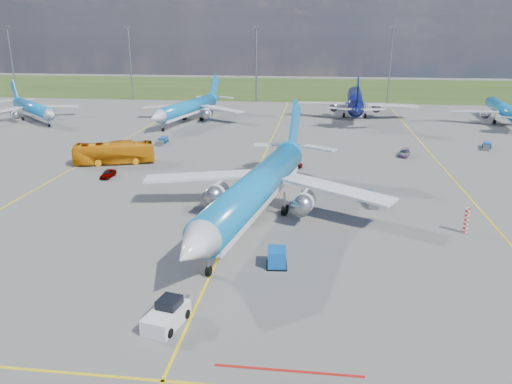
# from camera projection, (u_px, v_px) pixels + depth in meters

# --- Properties ---
(ground) EXTENTS (400.00, 400.00, 0.00)m
(ground) POSITION_uv_depth(u_px,v_px,m) (221.00, 251.00, 50.96)
(ground) COLOR #595956
(ground) RESTS_ON ground
(grass_strip) EXTENTS (400.00, 80.00, 0.01)m
(grass_strip) POSITION_uv_depth(u_px,v_px,m) (295.00, 88.00, 192.45)
(grass_strip) COLOR #2D4719
(grass_strip) RESTS_ON ground
(taxiway_lines) EXTENTS (60.25, 160.00, 0.02)m
(taxiway_lines) POSITION_uv_depth(u_px,v_px,m) (256.00, 176.00, 77.07)
(taxiway_lines) COLOR yellow
(taxiway_lines) RESTS_ON ground
(floodlight_masts) EXTENTS (202.20, 0.50, 22.70)m
(floodlight_masts) POSITION_uv_depth(u_px,v_px,m) (322.00, 61.00, 149.64)
(floodlight_masts) COLOR slate
(floodlight_masts) RESTS_ON ground
(warning_post) EXTENTS (0.50, 0.50, 3.00)m
(warning_post) POSITION_uv_depth(u_px,v_px,m) (466.00, 220.00, 54.99)
(warning_post) COLOR red
(warning_post) RESTS_ON ground
(bg_jet_nw) EXTENTS (41.64, 41.26, 8.72)m
(bg_jet_nw) POSITION_uv_depth(u_px,v_px,m) (35.00, 121.00, 123.54)
(bg_jet_nw) COLOR #0D74BE
(bg_jet_nw) RESTS_ON ground
(bg_jet_nnw) EXTENTS (35.96, 42.90, 9.89)m
(bg_jet_nnw) POSITION_uv_depth(u_px,v_px,m) (189.00, 122.00, 121.89)
(bg_jet_nnw) COLOR #0D74BE
(bg_jet_nnw) RESTS_ON ground
(bg_jet_n) EXTENTS (35.06, 44.80, 11.31)m
(bg_jet_n) POSITION_uv_depth(u_px,v_px,m) (354.00, 116.00, 130.52)
(bg_jet_n) COLOR #080D44
(bg_jet_n) RESTS_ON ground
(bg_jet_ne) EXTENTS (29.16, 36.75, 9.10)m
(bg_jet_ne) POSITION_uv_depth(u_px,v_px,m) (501.00, 123.00, 121.07)
(bg_jet_ne) COLOR #0D74BE
(bg_jet_ne) RESTS_ON ground
(main_airliner) EXTENTS (40.93, 49.37, 11.54)m
(main_airliner) POSITION_uv_depth(u_px,v_px,m) (256.00, 220.00, 59.13)
(main_airliner) COLOR #0D74BE
(main_airliner) RESTS_ON ground
(pushback_tug) EXTENTS (2.99, 5.90, 1.96)m
(pushback_tug) POSITION_uv_depth(u_px,v_px,m) (167.00, 315.00, 38.07)
(pushback_tug) COLOR silver
(pushback_tug) RESTS_ON ground
(uld_container) EXTENTS (1.92, 2.31, 1.74)m
(uld_container) POSITION_uv_depth(u_px,v_px,m) (277.00, 258.00, 47.46)
(uld_container) COLOR #0D57B8
(uld_container) RESTS_ON ground
(apron_bus) EXTENTS (13.58, 7.00, 3.70)m
(apron_bus) POSITION_uv_depth(u_px,v_px,m) (114.00, 153.00, 83.45)
(apron_bus) COLOR orange
(apron_bus) RESTS_ON ground
(service_car_a) EXTENTS (1.58, 3.62, 1.21)m
(service_car_a) POSITION_uv_depth(u_px,v_px,m) (108.00, 174.00, 75.95)
(service_car_a) COLOR #999999
(service_car_a) RESTS_ON ground
(service_car_b) EXTENTS (5.19, 3.23, 1.34)m
(service_car_b) POSITION_uv_depth(u_px,v_px,m) (288.00, 164.00, 81.32)
(service_car_b) COLOR #999999
(service_car_b) RESTS_ON ground
(service_car_c) EXTENTS (2.83, 4.54, 1.23)m
(service_car_c) POSITION_uv_depth(u_px,v_px,m) (404.00, 153.00, 88.81)
(service_car_c) COLOR #999999
(service_car_c) RESTS_ON ground
(baggage_tug_w) EXTENTS (1.79, 5.13, 1.13)m
(baggage_tug_w) POSITION_uv_depth(u_px,v_px,m) (370.00, 199.00, 64.91)
(baggage_tug_w) COLOR #19399B
(baggage_tug_w) RESTS_ON ground
(baggage_tug_c) EXTENTS (1.38, 4.83, 1.08)m
(baggage_tug_c) POSITION_uv_depth(u_px,v_px,m) (162.00, 141.00, 98.58)
(baggage_tug_c) COLOR #17488D
(baggage_tug_c) RESTS_ON ground
(baggage_tug_e) EXTENTS (2.71, 4.92, 1.07)m
(baggage_tug_e) POSITION_uv_depth(u_px,v_px,m) (487.00, 146.00, 94.55)
(baggage_tug_e) COLOR #1B56A7
(baggage_tug_e) RESTS_ON ground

